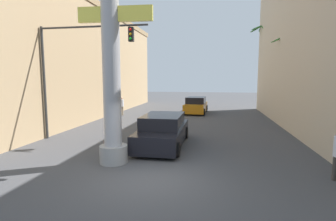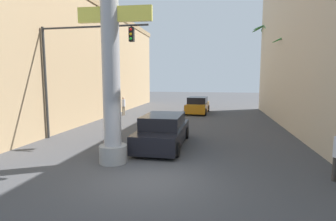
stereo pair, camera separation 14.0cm
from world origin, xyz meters
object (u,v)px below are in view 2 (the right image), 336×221
at_px(car_lead, 163,131).
at_px(palm_tree_mid_right, 296,62).
at_px(car_far, 198,105).
at_px(palm_tree_far_right, 265,57).
at_px(neon_sign_pole, 110,23).
at_px(street_lamp, 317,46).
at_px(pedestrian_far_left, 123,105).
at_px(traffic_light_mast, 75,59).

distance_m(car_lead, palm_tree_mid_right, 12.13).
height_order(car_far, palm_tree_far_right, palm_tree_far_right).
height_order(neon_sign_pole, car_far, neon_sign_pole).
relative_size(car_lead, palm_tree_far_right, 0.58).
bearing_deg(street_lamp, pedestrian_far_left, 145.63).
bearing_deg(neon_sign_pole, street_lamp, 25.34).
bearing_deg(street_lamp, traffic_light_mast, -177.01).
xyz_separation_m(neon_sign_pole, car_far, (2.13, 15.65, -4.62)).
bearing_deg(car_lead, street_lamp, 8.70).
bearing_deg(traffic_light_mast, neon_sign_pole, -44.57).
relative_size(neon_sign_pole, palm_tree_far_right, 1.26).
xyz_separation_m(traffic_light_mast, pedestrian_far_left, (-0.86, 9.38, -3.35)).
distance_m(street_lamp, car_lead, 8.24).
relative_size(street_lamp, palm_tree_far_right, 0.91).
xyz_separation_m(street_lamp, pedestrian_far_left, (-12.80, 8.75, -3.84)).
distance_m(neon_sign_pole, palm_tree_far_right, 21.17).
distance_m(palm_tree_mid_right, pedestrian_far_left, 14.36).
relative_size(traffic_light_mast, palm_tree_far_right, 0.69).
bearing_deg(traffic_light_mast, palm_tree_far_right, 52.69).
bearing_deg(pedestrian_far_left, traffic_light_mast, -84.78).
height_order(car_lead, pedestrian_far_left, pedestrian_far_left).
distance_m(neon_sign_pole, street_lamp, 9.41).
bearing_deg(palm_tree_mid_right, palm_tree_far_right, 95.88).
xyz_separation_m(car_lead, pedestrian_far_left, (-5.72, 9.83, 0.23)).
distance_m(street_lamp, car_far, 13.86).
height_order(traffic_light_mast, car_lead, traffic_light_mast).
distance_m(car_far, pedestrian_far_left, 7.06).
bearing_deg(street_lamp, neon_sign_pole, -154.66).
relative_size(palm_tree_mid_right, palm_tree_far_right, 0.76).
bearing_deg(pedestrian_far_left, car_far, 24.03).
relative_size(neon_sign_pole, traffic_light_mast, 1.82).
relative_size(traffic_light_mast, palm_tree_mid_right, 0.90).
bearing_deg(pedestrian_far_left, palm_tree_far_right, 26.72).
xyz_separation_m(neon_sign_pole, palm_tree_far_right, (8.67, 19.31, 0.21)).
distance_m(street_lamp, traffic_light_mast, 11.97).
bearing_deg(car_far, palm_tree_far_right, 29.24).
relative_size(car_far, palm_tree_mid_right, 0.67).
distance_m(car_lead, palm_tree_far_right, 18.54).
distance_m(traffic_light_mast, pedestrian_far_left, 9.99).
xyz_separation_m(traffic_light_mast, car_far, (5.58, 12.25, -3.59)).
bearing_deg(traffic_light_mast, palm_tree_mid_right, 30.84).
relative_size(neon_sign_pole, street_lamp, 1.38).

